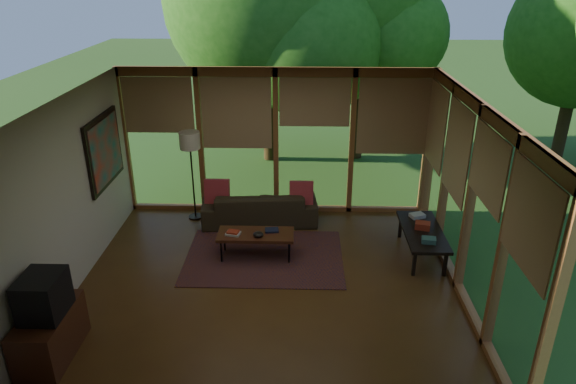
{
  "coord_description": "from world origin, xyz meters",
  "views": [
    {
      "loc": [
        0.47,
        -6.35,
        4.27
      ],
      "look_at": [
        0.27,
        0.7,
        1.16
      ],
      "focal_mm": 32.0,
      "sensor_mm": 36.0,
      "label": 1
    }
  ],
  "objects_px": {
    "coffee_table": "(256,235)",
    "television": "(43,296)",
    "floor_lamp": "(190,145)",
    "side_console": "(423,232)",
    "media_cabinet": "(50,335)",
    "sofa": "(260,207)"
  },
  "relations": [
    {
      "from": "television",
      "to": "coffee_table",
      "type": "bearing_deg",
      "value": 46.63
    },
    {
      "from": "television",
      "to": "coffee_table",
      "type": "relative_size",
      "value": 0.46
    },
    {
      "from": "television",
      "to": "coffee_table",
      "type": "height_order",
      "value": "television"
    },
    {
      "from": "sofa",
      "to": "floor_lamp",
      "type": "bearing_deg",
      "value": -11.25
    },
    {
      "from": "coffee_table",
      "to": "floor_lamp",
      "type": "bearing_deg",
      "value": 132.14
    },
    {
      "from": "coffee_table",
      "to": "television",
      "type": "bearing_deg",
      "value": -133.37
    },
    {
      "from": "television",
      "to": "floor_lamp",
      "type": "xyz_separation_m",
      "value": [
        0.96,
        3.71,
        0.56
      ]
    },
    {
      "from": "media_cabinet",
      "to": "television",
      "type": "relative_size",
      "value": 1.82
    },
    {
      "from": "coffee_table",
      "to": "media_cabinet",
      "type": "bearing_deg",
      "value": -133.62
    },
    {
      "from": "media_cabinet",
      "to": "coffee_table",
      "type": "xyz_separation_m",
      "value": [
        2.23,
        2.34,
        0.09
      ]
    },
    {
      "from": "media_cabinet",
      "to": "side_console",
      "type": "bearing_deg",
      "value": 26.84
    },
    {
      "from": "floor_lamp",
      "to": "side_console",
      "type": "bearing_deg",
      "value": -17.83
    },
    {
      "from": "sofa",
      "to": "media_cabinet",
      "type": "bearing_deg",
      "value": 53.45
    },
    {
      "from": "floor_lamp",
      "to": "side_console",
      "type": "xyz_separation_m",
      "value": [
        3.89,
        -1.25,
        -1.0
      ]
    },
    {
      "from": "media_cabinet",
      "to": "side_console",
      "type": "xyz_separation_m",
      "value": [
        4.87,
        2.46,
        0.11
      ]
    },
    {
      "from": "television",
      "to": "side_console",
      "type": "height_order",
      "value": "television"
    },
    {
      "from": "sofa",
      "to": "media_cabinet",
      "type": "height_order",
      "value": "media_cabinet"
    },
    {
      "from": "floor_lamp",
      "to": "coffee_table",
      "type": "height_order",
      "value": "floor_lamp"
    },
    {
      "from": "side_console",
      "to": "coffee_table",
      "type": "bearing_deg",
      "value": -177.27
    },
    {
      "from": "sofa",
      "to": "coffee_table",
      "type": "xyz_separation_m",
      "value": [
        0.04,
        -1.25,
        0.09
      ]
    },
    {
      "from": "floor_lamp",
      "to": "side_console",
      "type": "height_order",
      "value": "floor_lamp"
    },
    {
      "from": "floor_lamp",
      "to": "coffee_table",
      "type": "xyz_separation_m",
      "value": [
        1.24,
        -1.38,
        -1.01
      ]
    }
  ]
}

